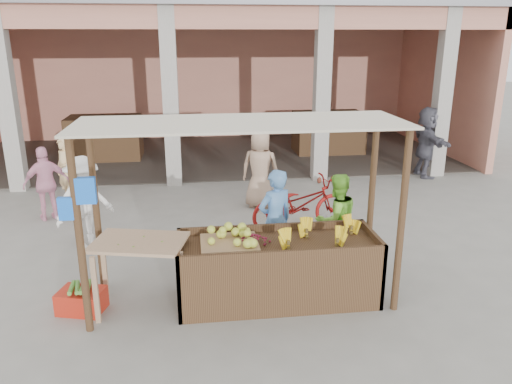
{
  "coord_description": "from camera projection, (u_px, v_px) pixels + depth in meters",
  "views": [
    {
      "loc": [
        -0.54,
        -5.86,
        3.38
      ],
      "look_at": [
        0.37,
        1.2,
        1.13
      ],
      "focal_mm": 35.0,
      "sensor_mm": 36.0,
      "label": 1
    }
  ],
  "objects": [
    {
      "name": "produce_sacks",
      "position": [
        325.0,
        170.0,
        11.94
      ],
      "size": [
        0.76,
        0.72,
        0.58
      ],
      "color": "maroon",
      "rests_on": "ground"
    },
    {
      "name": "shopper_c",
      "position": [
        260.0,
        165.0,
        10.02
      ],
      "size": [
        1.01,
        0.84,
        1.79
      ],
      "primitive_type": "imported",
      "rotation": [
        0.0,
        0.0,
        2.76
      ],
      "color": "tan",
      "rests_on": "ground"
    },
    {
      "name": "market_building",
      "position": [
        210.0,
        60.0,
        14.27
      ],
      "size": [
        14.4,
        6.4,
        4.2
      ],
      "color": "tan",
      "rests_on": "ground"
    },
    {
      "name": "stall_awning",
      "position": [
        237.0,
        155.0,
        6.09
      ],
      "size": [
        4.09,
        1.35,
        2.39
      ],
      "color": "#523820",
      "rests_on": "ground"
    },
    {
      "name": "banana_heap",
      "position": [
        319.0,
        234.0,
        6.49
      ],
      "size": [
        1.08,
        0.59,
        0.2
      ],
      "primitive_type": null,
      "color": "yellow",
      "rests_on": "fruit_stall"
    },
    {
      "name": "shopper_e",
      "position": [
        65.0,
        169.0,
        10.37
      ],
      "size": [
        0.66,
        0.66,
        1.43
      ],
      "primitive_type": "imported",
      "rotation": [
        0.0,
        0.0,
        -0.81
      ],
      "color": "#F4C98A",
      "rests_on": "ground"
    },
    {
      "name": "motorcycle",
      "position": [
        300.0,
        203.0,
        8.95
      ],
      "size": [
        0.97,
        1.99,
        1.0
      ],
      "primitive_type": "imported",
      "rotation": [
        0.0,
        0.0,
        1.74
      ],
      "color": "maroon",
      "rests_on": "ground"
    },
    {
      "name": "side_table",
      "position": [
        140.0,
        251.0,
        6.28
      ],
      "size": [
        1.28,
        1.0,
        0.92
      ],
      "rotation": [
        0.0,
        0.0,
        -0.23
      ],
      "color": "tan",
      "rests_on": "ground"
    },
    {
      "name": "melon_tray",
      "position": [
        229.0,
        239.0,
        6.35
      ],
      "size": [
        0.73,
        0.63,
        0.2
      ],
      "color": "#A27B53",
      "rests_on": "fruit_stall"
    },
    {
      "name": "ground",
      "position": [
        240.0,
        301.0,
        6.63
      ],
      "size": [
        60.0,
        60.0,
        0.0
      ],
      "primitive_type": "plane",
      "color": "slate",
      "rests_on": "ground"
    },
    {
      "name": "berry_heap",
      "position": [
        253.0,
        238.0,
        6.44
      ],
      "size": [
        0.46,
        0.37,
        0.15
      ],
      "primitive_type": "ellipsoid",
      "color": "maroon",
      "rests_on": "fruit_stall"
    },
    {
      "name": "red_crate",
      "position": [
        82.0,
        301.0,
        6.36
      ],
      "size": [
        0.64,
        0.53,
        0.29
      ],
      "primitive_type": "cube",
      "rotation": [
        0.0,
        0.0,
        -0.28
      ],
      "color": "#B52413",
      "rests_on": "ground"
    },
    {
      "name": "shopper_d",
      "position": [
        427.0,
        140.0,
        12.23
      ],
      "size": [
        0.72,
        1.7,
        1.83
      ],
      "primitive_type": "imported",
      "rotation": [
        0.0,
        0.0,
        1.56
      ],
      "color": "#4D4C57",
      "rests_on": "ground"
    },
    {
      "name": "shopper_a",
      "position": [
        83.0,
        199.0,
        8.09
      ],
      "size": [
        1.17,
        1.09,
        1.67
      ],
      "primitive_type": "imported",
      "rotation": [
        0.0,
        0.0,
        0.67
      ],
      "color": "white",
      "rests_on": "ground"
    },
    {
      "name": "vendor_green",
      "position": [
        336.0,
        218.0,
        7.5
      ],
      "size": [
        0.81,
        0.6,
        1.51
      ],
      "primitive_type": "imported",
      "rotation": [
        0.0,
        0.0,
        3.42
      ],
      "color": "#83D93B",
      "rests_on": "ground"
    },
    {
      "name": "fruit_stall",
      "position": [
        277.0,
        272.0,
        6.57
      ],
      "size": [
        2.6,
        0.95,
        0.8
      ],
      "primitive_type": "cube",
      "color": "#523820",
      "rests_on": "ground"
    },
    {
      "name": "papaya_pile",
      "position": [
        138.0,
        234.0,
        6.21
      ],
      "size": [
        0.68,
        0.39,
        0.19
      ],
      "primitive_type": null,
      "color": "#41852B",
      "rests_on": "side_table"
    },
    {
      "name": "plantain_bundle",
      "position": [
        80.0,
        287.0,
        6.3
      ],
      "size": [
        0.46,
        0.32,
        0.09
      ],
      "primitive_type": null,
      "color": "#518E33",
      "rests_on": "red_crate"
    },
    {
      "name": "shopper_b",
      "position": [
        46.0,
        181.0,
        9.37
      ],
      "size": [
        1.01,
        0.81,
        1.51
      ],
      "primitive_type": "imported",
      "rotation": [
        0.0,
        0.0,
        3.58
      ],
      "color": "#ED9EB9",
      "rests_on": "ground"
    },
    {
      "name": "vendor_blue",
      "position": [
        275.0,
        217.0,
        7.3
      ],
      "size": [
        0.75,
        0.67,
        1.66
      ],
      "primitive_type": "imported",
      "rotation": [
        0.0,
        0.0,
        3.55
      ],
      "color": "#5992D6",
      "rests_on": "ground"
    }
  ]
}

